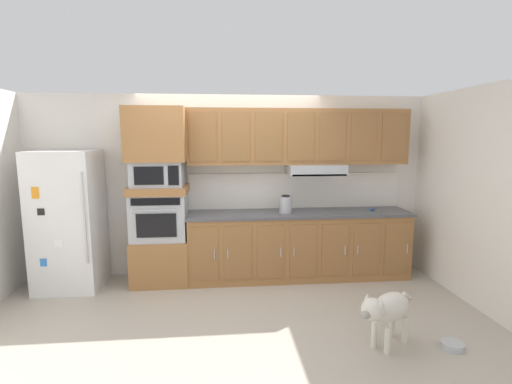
% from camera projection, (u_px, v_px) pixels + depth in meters
% --- Properties ---
extents(ground_plane, '(9.60, 9.60, 0.00)m').
position_uv_depth(ground_plane, '(233.00, 302.00, 4.38)').
color(ground_plane, '#B2A899').
extents(back_kitchen_wall, '(6.20, 0.12, 2.50)m').
position_uv_depth(back_kitchen_wall, '(230.00, 185.00, 5.29)').
color(back_kitchen_wall, silver).
rests_on(back_kitchen_wall, ground).
extents(side_panel_right, '(0.12, 7.10, 2.50)m').
position_uv_depth(side_panel_right, '(466.00, 194.00, 4.46)').
color(side_panel_right, white).
rests_on(side_panel_right, ground).
extents(refrigerator, '(0.76, 0.73, 1.76)m').
position_uv_depth(refrigerator, '(68.00, 220.00, 4.73)').
color(refrigerator, white).
rests_on(refrigerator, ground).
extents(oven_base_cabinet, '(0.74, 0.62, 0.60)m').
position_uv_depth(oven_base_cabinet, '(162.00, 260.00, 4.99)').
color(oven_base_cabinet, '#996638').
rests_on(oven_base_cabinet, ground).
extents(built_in_oven, '(0.70, 0.62, 0.60)m').
position_uv_depth(built_in_oven, '(160.00, 216.00, 4.89)').
color(built_in_oven, '#A8AAAF').
rests_on(built_in_oven, oven_base_cabinet).
extents(appliance_mid_shelf, '(0.74, 0.62, 0.10)m').
position_uv_depth(appliance_mid_shelf, '(159.00, 190.00, 4.85)').
color(appliance_mid_shelf, '#996638').
rests_on(appliance_mid_shelf, built_in_oven).
extents(microwave, '(0.64, 0.54, 0.32)m').
position_uv_depth(microwave, '(158.00, 174.00, 4.81)').
color(microwave, '#A8AAAF').
rests_on(microwave, appliance_mid_shelf).
extents(appliance_upper_cabinet, '(0.74, 0.62, 0.68)m').
position_uv_depth(appliance_upper_cabinet, '(157.00, 134.00, 4.74)').
color(appliance_upper_cabinet, '#996638').
rests_on(appliance_upper_cabinet, microwave).
extents(lower_cabinet_run, '(2.98, 0.63, 0.88)m').
position_uv_depth(lower_cabinet_run, '(299.00, 246.00, 5.13)').
color(lower_cabinet_run, '#996638').
rests_on(lower_cabinet_run, ground).
extents(countertop_slab, '(3.02, 0.64, 0.04)m').
position_uv_depth(countertop_slab, '(299.00, 213.00, 5.07)').
color(countertop_slab, '#4C4C51').
rests_on(countertop_slab, lower_cabinet_run).
extents(backsplash_panel, '(3.02, 0.02, 0.50)m').
position_uv_depth(backsplash_panel, '(295.00, 191.00, 5.31)').
color(backsplash_panel, silver).
rests_on(backsplash_panel, countertop_slab).
extents(upper_cabinet_with_hood, '(2.98, 0.48, 0.88)m').
position_uv_depth(upper_cabinet_with_hood, '(299.00, 139.00, 5.04)').
color(upper_cabinet_with_hood, '#996638').
rests_on(upper_cabinet_with_hood, backsplash_panel).
extents(screwdriver, '(0.17, 0.17, 0.03)m').
position_uv_depth(screwdriver, '(373.00, 209.00, 5.17)').
color(screwdriver, blue).
rests_on(screwdriver, countertop_slab).
extents(electric_kettle, '(0.17, 0.17, 0.24)m').
position_uv_depth(electric_kettle, '(286.00, 204.00, 4.98)').
color(electric_kettle, '#A8AAAF').
rests_on(electric_kettle, countertop_slab).
extents(dog, '(0.70, 0.52, 0.56)m').
position_uv_depth(dog, '(387.00, 309.00, 3.39)').
color(dog, beige).
rests_on(dog, ground).
extents(dog_food_bowl, '(0.20, 0.20, 0.06)m').
position_uv_depth(dog_food_bowl, '(452.00, 345.00, 3.42)').
color(dog_food_bowl, '#B2B7BC').
rests_on(dog_food_bowl, ground).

